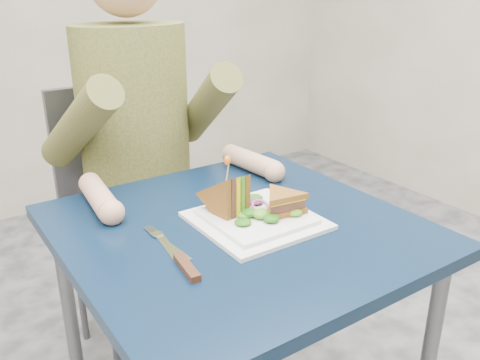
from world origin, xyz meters
TOP-DOWN VIEW (x-y plane):
  - table at (0.00, 0.00)m, footprint 0.75×0.75m
  - chair at (0.00, 0.65)m, footprint 0.42×0.40m
  - diner at (-0.00, 0.54)m, footprint 0.54×0.59m
  - plate at (0.04, -0.02)m, footprint 0.26×0.26m
  - sandwich_flat at (0.09, -0.04)m, footprint 0.13×0.13m
  - sandwich_upright at (-0.01, 0.03)m, footprint 0.09×0.14m
  - fork at (-0.17, 0.00)m, footprint 0.03×0.18m
  - knife at (-0.19, -0.09)m, footprint 0.05×0.22m
  - toothpick at (-0.01, 0.03)m, footprint 0.01×0.01m
  - toothpick_frill at (-0.01, 0.03)m, footprint 0.01×0.01m
  - lettuce_spill at (0.04, -0.01)m, footprint 0.15×0.13m
  - onion_ring at (0.05, -0.01)m, footprint 0.04×0.04m

SIDE VIEW (x-z plane):
  - chair at x=0.00m, z-range 0.08..1.01m
  - table at x=0.00m, z-range 0.29..1.02m
  - fork at x=-0.17m, z-range 0.73..0.74m
  - knife at x=-0.19m, z-range 0.73..0.74m
  - plate at x=0.04m, z-range 0.73..0.75m
  - lettuce_spill at x=0.04m, z-range 0.75..0.77m
  - onion_ring at x=0.05m, z-range 0.75..0.78m
  - sandwich_flat at x=0.09m, z-range 0.75..0.80m
  - sandwich_upright at x=-0.01m, z-range 0.71..0.86m
  - toothpick at x=-0.01m, z-range 0.82..0.88m
  - toothpick_frill at x=-0.01m, z-range 0.87..0.89m
  - diner at x=0.00m, z-range 0.54..1.29m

